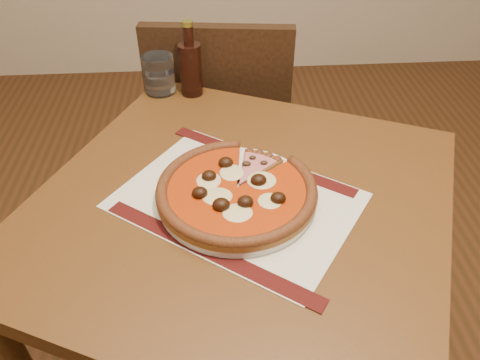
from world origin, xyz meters
name	(u,v)px	position (x,y,z in m)	size (l,w,h in m)	color
table	(241,233)	(-0.58, 0.85, 0.65)	(1.06, 1.06, 0.75)	brown
chair_far	(223,127)	(-0.60, 1.48, 0.52)	(0.47, 0.47, 0.90)	black
placemat	(237,200)	(-0.59, 0.84, 0.75)	(0.45, 0.32, 0.00)	beige
plate	(237,197)	(-0.59, 0.84, 0.76)	(0.31, 0.31, 0.02)	white
pizza	(237,189)	(-0.59, 0.84, 0.78)	(0.32, 0.32, 0.04)	brown
ham_slice	(261,167)	(-0.53, 0.92, 0.78)	(0.10, 0.13, 0.02)	brown
water_glass	(159,74)	(-0.77, 1.31, 0.80)	(0.08, 0.08, 0.10)	white
bottle	(190,67)	(-0.68, 1.29, 0.83)	(0.06, 0.06, 0.20)	black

